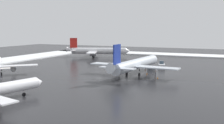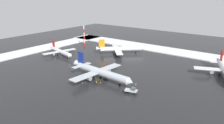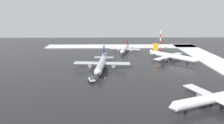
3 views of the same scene
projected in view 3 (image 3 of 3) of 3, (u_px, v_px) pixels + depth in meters
name	position (u px, v px, depth m)	size (l,w,h in m)	color
ground_plane	(129.00, 70.00, 106.60)	(240.00, 240.00, 0.00)	#232326
snow_bank_right	(121.00, 46.00, 171.54)	(14.00, 116.00, 0.50)	white
airplane_parked_portside	(102.00, 63.00, 106.21)	(33.57, 27.86, 9.96)	silver
airplane_far_rear	(172.00, 56.00, 123.63)	(24.28, 23.34, 9.04)	white
airplane_distant_tail	(212.00, 98.00, 65.81)	(25.46, 30.07, 9.34)	white
airplane_foreground_jet	(125.00, 49.00, 148.05)	(24.76, 20.77, 7.44)	white
pushback_tug	(92.00, 79.00, 89.18)	(5.03, 3.38, 2.50)	silver
ground_crew_beside_wing	(105.00, 79.00, 90.84)	(0.36, 0.36, 1.71)	black
ground_crew_near_tug	(90.00, 70.00, 104.29)	(0.36, 0.36, 1.71)	black
antenna_mast	(160.00, 41.00, 152.12)	(0.70, 0.70, 14.56)	red
traffic_cone_near_nose	(96.00, 71.00, 104.60)	(0.36, 0.36, 0.55)	orange
traffic_cone_mid_line	(87.00, 68.00, 109.92)	(0.36, 0.36, 0.55)	orange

